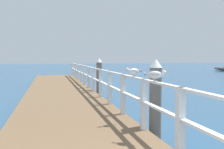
{
  "coord_description": "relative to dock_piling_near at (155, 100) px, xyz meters",
  "views": [
    {
      "loc": [
        -0.51,
        -1.11,
        1.92
      ],
      "look_at": [
        2.58,
        11.19,
        1.07
      ],
      "focal_mm": 40.24,
      "sensor_mm": 36.0,
      "label": 1
    }
  ],
  "objects": [
    {
      "name": "pier_deck",
      "position": [
        -1.84,
        6.8,
        -0.78
      ],
      "size": [
        3.09,
        21.94,
        0.36
      ],
      "primitive_type": "cube",
      "color": "brown",
      "rests_on": "ground_plane"
    },
    {
      "name": "pier_railing",
      "position": [
        -0.38,
        6.8,
        0.08
      ],
      "size": [
        0.12,
        20.46,
        1.11
      ],
      "color": "white",
      "rests_on": "pier_deck"
    },
    {
      "name": "dock_piling_near",
      "position": [
        0.0,
        0.0,
        0.0
      ],
      "size": [
        0.29,
        0.29,
        1.89
      ],
      "color": "#6B6056",
      "rests_on": "ground_plane"
    },
    {
      "name": "dock_piling_far",
      "position": [
        0.0,
        6.63,
        0.0
      ],
      "size": [
        0.29,
        0.29,
        1.89
      ],
      "color": "#6B6056",
      "rests_on": "ground_plane"
    },
    {
      "name": "seagull_foreground",
      "position": [
        -0.37,
        -0.82,
        0.64
      ],
      "size": [
        0.41,
        0.32,
        0.21
      ],
      "rotation": [
        0.0,
        0.0,
        4.07
      ],
      "color": "white",
      "rests_on": "pier_railing"
    },
    {
      "name": "seagull_background",
      "position": [
        -0.39,
        0.43,
        0.64
      ],
      "size": [
        0.47,
        0.22,
        0.21
      ],
      "rotation": [
        0.0,
        0.0,
        1.78
      ],
      "color": "white",
      "rests_on": "pier_railing"
    }
  ]
}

